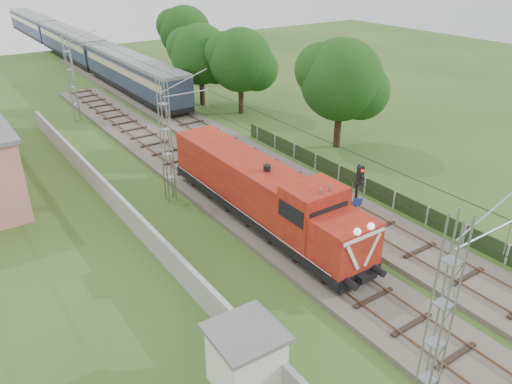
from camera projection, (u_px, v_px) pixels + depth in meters
ground at (331, 274)px, 25.06m from camera, size 140.00×140.00×0.00m
track_main at (253, 215)px, 30.15m from camera, size 4.20×70.00×0.45m
track_side at (215, 138)px, 42.30m from camera, size 4.20×80.00×0.45m
catenary at (167, 141)px, 30.64m from camera, size 3.31×70.00×8.00m
boundary_wall at (118, 204)px, 30.29m from camera, size 0.25×40.00×1.50m
fence at (395, 200)px, 31.08m from camera, size 0.12×32.00×1.20m
locomotive at (262, 192)px, 28.56m from camera, size 2.83×16.18×4.11m
coach_rake at (71, 42)px, 71.19m from camera, size 3.07×68.34×3.54m
signal_post at (358, 192)px, 26.04m from camera, size 0.51×0.41×4.78m
relay_hut at (246, 358)px, 18.15m from camera, size 2.61×2.61×2.61m
tree_a at (342, 81)px, 38.65m from camera, size 6.74×6.41×8.73m
tree_b at (241, 61)px, 47.09m from camera, size 6.29×5.99×8.16m
tree_c at (201, 55)px, 49.64m from camera, size 6.28×5.98×8.14m
tree_d at (186, 32)px, 61.12m from camera, size 6.58×6.26×8.53m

